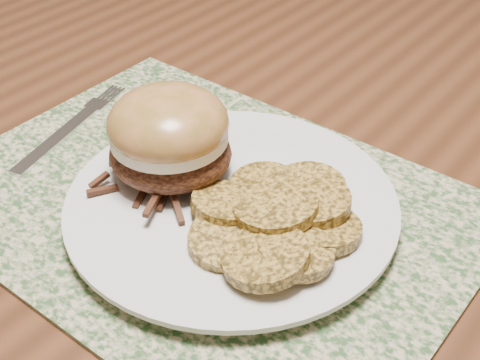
% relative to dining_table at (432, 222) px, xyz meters
% --- Properties ---
extents(dining_table, '(1.50, 0.90, 0.75)m').
position_rel_dining_table_xyz_m(dining_table, '(0.00, 0.00, 0.00)').
color(dining_table, '#562E19').
rests_on(dining_table, ground).
extents(placemat, '(0.45, 0.33, 0.00)m').
position_rel_dining_table_xyz_m(placemat, '(-0.13, -0.20, 0.08)').
color(placemat, '#305029').
rests_on(placemat, dining_table).
extents(dinner_plate, '(0.26, 0.26, 0.02)m').
position_rel_dining_table_xyz_m(dinner_plate, '(-0.11, -0.19, 0.09)').
color(dinner_plate, silver).
rests_on(dinner_plate, placemat).
extents(pork_sandwich, '(0.14, 0.13, 0.08)m').
position_rel_dining_table_xyz_m(pork_sandwich, '(-0.17, -0.20, 0.14)').
color(pork_sandwich, black).
rests_on(pork_sandwich, dinner_plate).
extents(roasted_potatoes, '(0.15, 0.17, 0.03)m').
position_rel_dining_table_xyz_m(roasted_potatoes, '(-0.06, -0.20, 0.11)').
color(roasted_potatoes, '#AF8233').
rests_on(roasted_potatoes, dinner_plate).
extents(fork, '(0.06, 0.17, 0.00)m').
position_rel_dining_table_xyz_m(fork, '(-0.31, -0.19, 0.09)').
color(fork, silver).
rests_on(fork, placemat).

